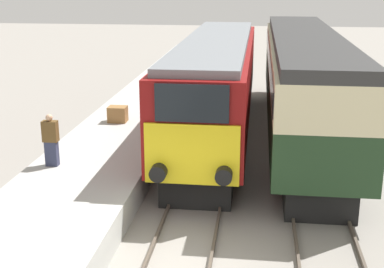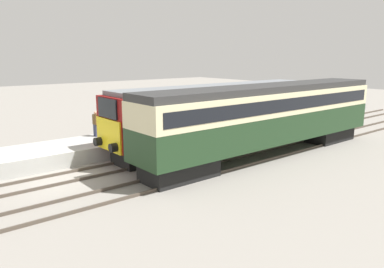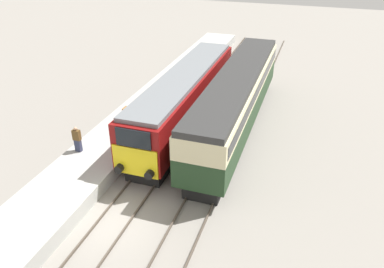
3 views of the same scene
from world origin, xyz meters
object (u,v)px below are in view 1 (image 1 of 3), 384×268
passenger_carriage (303,75)px  person_on_platform (51,140)px  locomotive (216,82)px  luggage_crate (118,114)px

passenger_carriage → person_on_platform: size_ratio=10.98×
locomotive → passenger_carriage: 3.48m
locomotive → person_on_platform: locomotive is taller
person_on_platform → luggage_crate: size_ratio=2.25×
person_on_platform → passenger_carriage: bearing=42.0°
locomotive → passenger_carriage: bearing=11.2°
locomotive → passenger_carriage: (3.40, 0.67, 0.26)m
person_on_platform → luggage_crate: 5.12m
locomotive → passenger_carriage: size_ratio=0.91×
passenger_carriage → person_on_platform: bearing=-138.0°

